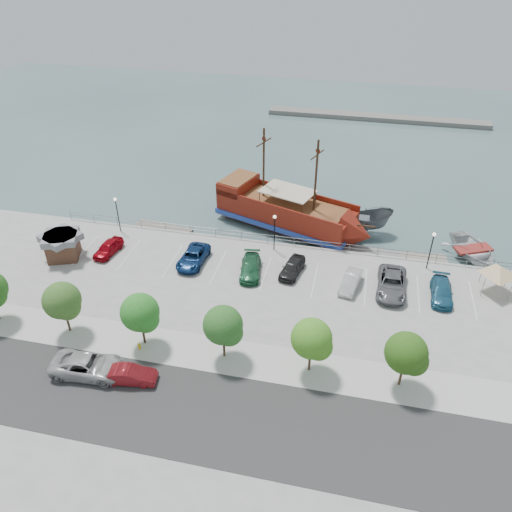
# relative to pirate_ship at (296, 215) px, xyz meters

# --- Properties ---
(ground) EXTENTS (160.00, 160.00, 0.00)m
(ground) POSITION_rel_pirate_ship_xyz_m (-1.41, -12.77, -2.04)
(ground) COLOR #3D5659
(land_slab) EXTENTS (100.00, 58.00, 1.20)m
(land_slab) POSITION_rel_pirate_ship_xyz_m (-1.41, -33.77, -1.64)
(land_slab) COLOR gray
(land_slab) RESTS_ON ground
(street) EXTENTS (100.00, 8.00, 0.04)m
(street) POSITION_rel_pirate_ship_xyz_m (-1.41, -28.77, -1.03)
(street) COLOR #363636
(street) RESTS_ON land_slab
(sidewalk) EXTENTS (100.00, 4.00, 0.05)m
(sidewalk) POSITION_rel_pirate_ship_xyz_m (-1.41, -22.77, -1.03)
(sidewalk) COLOR beige
(sidewalk) RESTS_ON land_slab
(seawall_railing) EXTENTS (50.00, 0.06, 1.00)m
(seawall_railing) POSITION_rel_pirate_ship_xyz_m (-1.41, -4.97, -0.52)
(seawall_railing) COLOR slate
(seawall_railing) RESTS_ON land_slab
(far_shore) EXTENTS (40.00, 3.00, 0.80)m
(far_shore) POSITION_rel_pirate_ship_xyz_m (8.59, 42.23, -1.64)
(far_shore) COLOR slate
(far_shore) RESTS_ON ground
(pirate_ship) EXTENTS (19.67, 11.15, 12.20)m
(pirate_ship) POSITION_rel_pirate_ship_xyz_m (0.00, 0.00, 0.00)
(pirate_ship) COLOR maroon
(pirate_ship) RESTS_ON ground
(patrol_boat) EXTENTS (7.84, 4.84, 2.84)m
(patrol_boat) POSITION_rel_pirate_ship_xyz_m (7.55, 0.72, -0.62)
(patrol_boat) COLOR #4C5055
(patrol_boat) RESTS_ON ground
(speedboat) EXTENTS (7.38, 8.34, 1.43)m
(speedboat) POSITION_rel_pirate_ship_xyz_m (19.77, -1.53, -1.33)
(speedboat) COLOR silver
(speedboat) RESTS_ON ground
(dock_west) EXTENTS (7.34, 3.05, 0.41)m
(dock_west) POSITION_rel_pirate_ship_xyz_m (-15.39, -3.57, -1.84)
(dock_west) COLOR slate
(dock_west) RESTS_ON ground
(dock_mid) EXTENTS (7.91, 2.99, 0.44)m
(dock_mid) POSITION_rel_pirate_ship_xyz_m (8.09, -3.57, -1.82)
(dock_mid) COLOR gray
(dock_mid) RESTS_ON ground
(dock_east) EXTENTS (7.30, 2.69, 0.41)m
(dock_east) POSITION_rel_pirate_ship_xyz_m (13.51, -3.57, -1.84)
(dock_east) COLOR gray
(dock_east) RESTS_ON ground
(shed) EXTENTS (4.34, 4.34, 2.78)m
(shed) POSITION_rel_pirate_ship_xyz_m (-22.86, -12.43, 0.44)
(shed) COLOR #523123
(shed) RESTS_ON land_slab
(canopy_tent) EXTENTS (4.13, 4.13, 3.19)m
(canopy_tent) POSITION_rel_pirate_ship_xyz_m (20.64, -8.76, 1.73)
(canopy_tent) COLOR slate
(canopy_tent) RESTS_ON land_slab
(street_van) EXTENTS (6.12, 3.19, 1.65)m
(street_van) POSITION_rel_pirate_ship_xyz_m (-12.31, -26.90, -0.22)
(street_van) COLOR #B3B3B3
(street_van) RESTS_ON street
(street_sedan) EXTENTS (4.31, 2.06, 1.37)m
(street_sedan) POSITION_rel_pirate_ship_xyz_m (-8.79, -26.96, -0.36)
(street_sedan) COLOR maroon
(street_sedan) RESTS_ON street
(fire_hydrant) EXTENTS (0.23, 0.23, 0.68)m
(fire_hydrant) POSITION_rel_pirate_ship_xyz_m (-9.53, -23.57, -0.68)
(fire_hydrant) COLOR gold
(fire_hydrant) RESTS_ON sidewalk
(lamp_post_left) EXTENTS (0.36, 0.36, 4.28)m
(lamp_post_left) POSITION_rel_pirate_ship_xyz_m (-19.41, -6.27, 1.90)
(lamp_post_left) COLOR black
(lamp_post_left) RESTS_ON land_slab
(lamp_post_mid) EXTENTS (0.36, 0.36, 4.28)m
(lamp_post_mid) POSITION_rel_pirate_ship_xyz_m (-1.41, -6.27, 1.90)
(lamp_post_mid) COLOR black
(lamp_post_mid) RESTS_ON land_slab
(lamp_post_right) EXTENTS (0.36, 0.36, 4.28)m
(lamp_post_right) POSITION_rel_pirate_ship_xyz_m (14.59, -6.27, 1.90)
(lamp_post_right) COLOR black
(lamp_post_right) RESTS_ON land_slab
(tree_b) EXTENTS (3.30, 3.20, 5.00)m
(tree_b) POSITION_rel_pirate_ship_xyz_m (-16.26, -22.84, 2.25)
(tree_b) COLOR #473321
(tree_b) RESTS_ON sidewalk
(tree_c) EXTENTS (3.30, 3.20, 5.00)m
(tree_c) POSITION_rel_pirate_ship_xyz_m (-9.26, -22.84, 2.25)
(tree_c) COLOR #473321
(tree_c) RESTS_ON sidewalk
(tree_d) EXTENTS (3.30, 3.20, 5.00)m
(tree_d) POSITION_rel_pirate_ship_xyz_m (-2.26, -22.84, 2.25)
(tree_d) COLOR #473321
(tree_d) RESTS_ON sidewalk
(tree_e) EXTENTS (3.30, 3.20, 5.00)m
(tree_e) POSITION_rel_pirate_ship_xyz_m (4.74, -22.84, 2.25)
(tree_e) COLOR #473321
(tree_e) RESTS_ON sidewalk
(tree_f) EXTENTS (3.30, 3.20, 5.00)m
(tree_f) POSITION_rel_pirate_ship_xyz_m (11.74, -22.84, 2.25)
(tree_f) COLOR #473321
(tree_f) RESTS_ON sidewalk
(parked_car_a) EXTENTS (2.22, 4.30, 1.40)m
(parked_car_a) POSITION_rel_pirate_ship_xyz_m (-18.60, -10.82, -0.34)
(parked_car_a) COLOR #990510
(parked_car_a) RESTS_ON land_slab
(parked_car_c) EXTENTS (2.61, 5.26, 1.43)m
(parked_car_c) POSITION_rel_pirate_ship_xyz_m (-9.15, -10.54, -0.33)
(parked_car_c) COLOR navy
(parked_car_c) RESTS_ON land_slab
(parked_car_d) EXTENTS (2.71, 5.13, 1.42)m
(parked_car_d) POSITION_rel_pirate_ship_xyz_m (-2.92, -11.07, -0.33)
(parked_car_d) COLOR #215D38
(parked_car_d) RESTS_ON land_slab
(parked_car_e) EXTENTS (2.54, 4.56, 1.47)m
(parked_car_e) POSITION_rel_pirate_ship_xyz_m (1.20, -10.13, -0.31)
(parked_car_e) COLOR black
(parked_car_e) RESTS_ON land_slab
(parked_car_f) EXTENTS (2.23, 4.40, 1.38)m
(parked_car_f) POSITION_rel_pirate_ship_xyz_m (7.09, -11.15, -0.35)
(parked_car_f) COLOR silver
(parked_car_f) RESTS_ON land_slab
(parked_car_g) EXTENTS (2.91, 5.98, 1.64)m
(parked_car_g) POSITION_rel_pirate_ship_xyz_m (10.97, -10.86, -0.22)
(parked_car_g) COLOR slate
(parked_car_g) RESTS_ON land_slab
(parked_car_h) EXTENTS (2.05, 4.81, 1.38)m
(parked_car_h) POSITION_rel_pirate_ship_xyz_m (15.59, -10.90, -0.35)
(parked_car_h) COLOR #235E7D
(parked_car_h) RESTS_ON land_slab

